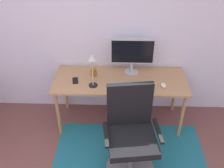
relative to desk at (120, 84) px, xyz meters
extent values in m
cube|color=silver|center=(-0.41, 0.40, 0.65)|extent=(6.00, 0.10, 2.60)
cube|color=#1D6578|center=(0.13, -0.75, -0.65)|extent=(1.85, 1.33, 0.01)
cube|color=tan|center=(0.00, 0.00, 0.05)|extent=(1.72, 0.66, 0.03)
cylinder|color=#B47F50|center=(-0.80, -0.27, -0.31)|extent=(0.04, 0.04, 0.68)
cylinder|color=#B47F50|center=(0.80, -0.27, -0.31)|extent=(0.04, 0.04, 0.68)
cylinder|color=#B47F50|center=(-0.80, 0.27, -0.31)|extent=(0.04, 0.04, 0.68)
cylinder|color=#B47F50|center=(0.80, 0.27, -0.31)|extent=(0.04, 0.04, 0.68)
cylinder|color=#B2B2B7|center=(0.15, 0.19, 0.07)|extent=(0.18, 0.18, 0.01)
cylinder|color=#B2B2B7|center=(0.15, 0.19, 0.14)|extent=(0.04, 0.04, 0.13)
cube|color=#B7B7BC|center=(0.15, 0.19, 0.38)|extent=(0.58, 0.04, 0.35)
cube|color=black|center=(0.15, 0.17, 0.38)|extent=(0.54, 0.00, 0.31)
cube|color=black|center=(0.19, -0.18, 0.07)|extent=(0.43, 0.13, 0.02)
ellipsoid|color=white|center=(0.54, -0.14, 0.08)|extent=(0.06, 0.10, 0.03)
cylinder|color=#985A17|center=(-0.35, 0.08, 0.12)|extent=(0.08, 0.08, 0.11)
cube|color=black|center=(-0.58, -0.05, 0.07)|extent=(0.09, 0.15, 0.01)
cylinder|color=black|center=(-0.34, -0.15, 0.07)|extent=(0.11, 0.11, 0.01)
cylinder|color=beige|center=(-0.34, -0.15, 0.25)|extent=(0.02, 0.02, 0.35)
cone|color=beige|center=(-0.34, -0.15, 0.46)|extent=(0.11, 0.11, 0.06)
cylinder|color=slate|center=(0.13, -0.85, -0.39)|extent=(0.06, 0.06, 0.42)
cube|color=black|center=(0.13, -0.85, -0.14)|extent=(0.57, 0.57, 0.08)
cube|color=black|center=(0.10, -0.63, 0.17)|extent=(0.49, 0.12, 0.53)
cube|color=black|center=(-0.14, -0.89, -0.03)|extent=(0.09, 0.36, 0.03)
cube|color=black|center=(0.40, -0.82, -0.03)|extent=(0.09, 0.36, 0.03)
camera|label=1|loc=(-0.02, -2.79, 1.91)|focal=41.50mm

